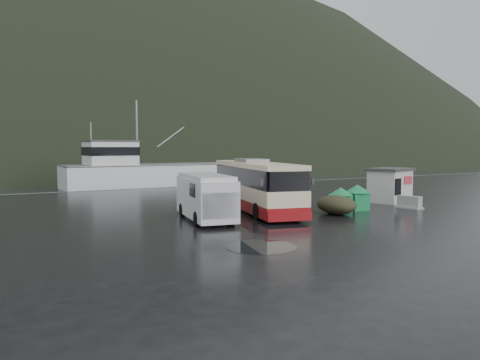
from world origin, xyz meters
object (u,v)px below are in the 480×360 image
dome_tent (336,214)px  fishing_trawler (163,181)px  ticket_kiosk (390,202)px  waste_bin_left (340,212)px  jersey_barrier_a (350,209)px  white_van (205,220)px  waste_bin_right (357,210)px  coach_bus (255,210)px  jersey_barrier_b (409,208)px

dome_tent → fishing_trawler: 30.23m
dome_tent → ticket_kiosk: size_ratio=0.90×
dome_tent → fishing_trawler: (1.38, 30.20, 0.00)m
waste_bin_left → fishing_trawler: (0.62, 29.71, 0.00)m
fishing_trawler → jersey_barrier_a: bearing=-88.6°
white_van → fishing_trawler: size_ratio=0.22×
waste_bin_left → dome_tent: waste_bin_left is taller
waste_bin_left → waste_bin_right: (1.49, 0.17, 0.00)m
white_van → ticket_kiosk: (14.41, 0.66, 0.00)m
waste_bin_right → dome_tent: bearing=-163.8°
white_van → waste_bin_left: (8.09, -1.32, 0.00)m
coach_bus → white_van: bearing=-141.8°
white_van → dome_tent: size_ratio=2.11×
coach_bus → waste_bin_left: (3.83, -3.17, 0.00)m
dome_tent → waste_bin_left: bearing=32.5°
white_van → waste_bin_right: (9.57, -1.15, 0.00)m
white_van → ticket_kiosk: white_van is taller
waste_bin_right → jersey_barrier_a: size_ratio=1.05×
white_van → jersey_barrier_a: (9.54, -0.63, 0.00)m
waste_bin_left → dome_tent: size_ratio=0.53×
jersey_barrier_a → fishing_trawler: bearing=91.6°
fishing_trawler → jersey_barrier_b: bearing=-82.3°
ticket_kiosk → dome_tent: bearing=-175.5°
dome_tent → fishing_trawler: fishing_trawler is taller
waste_bin_left → fishing_trawler: bearing=88.8°
coach_bus → fishing_trawler: 26.91m
ticket_kiosk → jersey_barrier_a: ticket_kiosk is taller
dome_tent → jersey_barrier_b: dome_tent is taller
ticket_kiosk → waste_bin_left: bearing=-177.3°
coach_bus → waste_bin_right: (5.32, -3.01, 0.00)m
waste_bin_right → dome_tent: waste_bin_right is taller
waste_bin_left → waste_bin_right: bearing=6.4°
waste_bin_left → jersey_barrier_b: (4.87, -0.87, 0.00)m
dome_tent → jersey_barrier_b: size_ratio=1.76×
waste_bin_left → jersey_barrier_a: 1.61m
jersey_barrier_a → waste_bin_left: bearing=-154.6°
jersey_barrier_b → coach_bus: bearing=155.0°
ticket_kiosk → waste_bin_right: bearing=-174.1°
ticket_kiosk → jersey_barrier_a: size_ratio=2.04×
ticket_kiosk → jersey_barrier_a: 5.04m
waste_bin_right → jersey_barrier_b: waste_bin_right is taller
dome_tent → white_van: bearing=166.1°
waste_bin_right → ticket_kiosk: (4.84, 1.82, 0.00)m
jersey_barrier_b → waste_bin_right: bearing=162.9°
coach_bus → dome_tent: coach_bus is taller
white_van → jersey_barrier_b: 13.14m
waste_bin_left → jersey_barrier_b: waste_bin_left is taller
ticket_kiosk → fishing_trawler: (-5.71, 27.73, 0.00)m
coach_bus → dome_tent: (3.06, -3.66, 0.00)m
white_van → waste_bin_right: 9.64m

